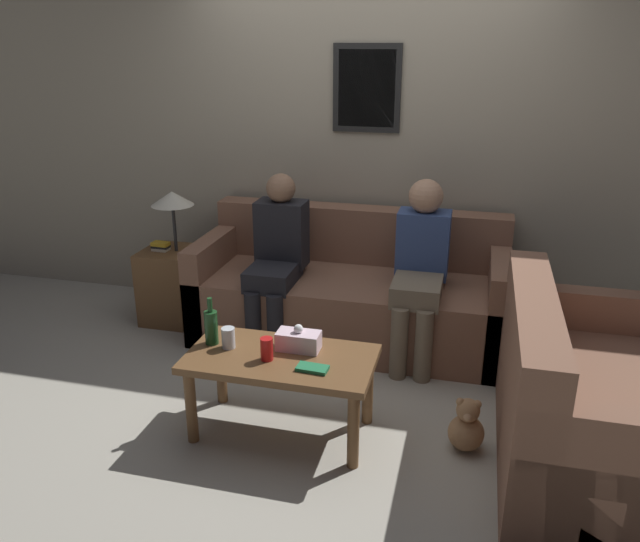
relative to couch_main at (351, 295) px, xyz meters
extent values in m
plane|color=#ADA899|center=(0.00, -0.52, -0.31)|extent=(16.00, 16.00, 0.00)
cube|color=#9E937F|center=(0.00, 0.48, 0.99)|extent=(9.00, 0.06, 2.60)
cube|color=black|center=(0.00, 0.44, 1.39)|extent=(0.48, 0.02, 0.60)
cube|color=silver|center=(0.00, 0.43, 1.39)|extent=(0.40, 0.01, 0.52)
cube|color=brown|center=(0.00, -0.05, -0.08)|extent=(2.15, 0.89, 0.48)
cube|color=brown|center=(0.00, 0.30, 0.36)|extent=(2.15, 0.20, 0.40)
cube|color=brown|center=(-1.00, -0.05, 0.04)|extent=(0.14, 0.89, 0.70)
cube|color=brown|center=(1.00, -0.05, 0.04)|extent=(0.14, 0.89, 0.70)
cube|color=brown|center=(1.47, -1.16, -0.08)|extent=(0.89, 1.43, 0.48)
cube|color=brown|center=(1.12, -1.16, 0.36)|extent=(0.20, 1.43, 0.40)
cube|color=brown|center=(1.47, -1.80, 0.04)|extent=(0.89, 0.14, 0.70)
cube|color=brown|center=(1.47, -0.51, 0.04)|extent=(0.89, 0.14, 0.70)
cube|color=brown|center=(-0.12, -1.26, 0.13)|extent=(0.99, 0.52, 0.04)
cylinder|color=brown|center=(-0.55, -1.46, -0.10)|extent=(0.06, 0.06, 0.42)
cylinder|color=brown|center=(0.32, -1.46, -0.10)|extent=(0.06, 0.06, 0.42)
cylinder|color=brown|center=(-0.55, -1.06, -0.10)|extent=(0.06, 0.06, 0.42)
cylinder|color=brown|center=(0.32, -1.06, -0.10)|extent=(0.06, 0.06, 0.42)
cube|color=brown|center=(-1.36, -0.07, -0.03)|extent=(0.42, 0.42, 0.56)
cylinder|color=#262628|center=(-1.30, -0.07, 0.43)|extent=(0.02, 0.02, 0.37)
cone|color=beige|center=(-1.30, -0.07, 0.64)|extent=(0.31, 0.31, 0.10)
cube|color=beige|center=(-1.42, -0.09, 0.26)|extent=(0.12, 0.09, 0.02)
cube|color=black|center=(-1.42, -0.09, 0.27)|extent=(0.13, 0.08, 0.02)
cube|color=gold|center=(-1.42, -0.09, 0.30)|extent=(0.13, 0.08, 0.03)
cylinder|color=#19421E|center=(-0.52, -1.22, 0.24)|extent=(0.07, 0.07, 0.19)
cylinder|color=#19421E|center=(-0.52, -1.22, 0.38)|extent=(0.03, 0.03, 0.08)
cylinder|color=silver|center=(-0.42, -1.24, 0.21)|extent=(0.07, 0.07, 0.11)
cube|color=#237547|center=(0.08, -1.36, 0.16)|extent=(0.16, 0.10, 0.02)
cylinder|color=red|center=(-0.17, -1.32, 0.21)|extent=(0.07, 0.07, 0.12)
cube|color=silver|center=(-0.05, -1.17, 0.20)|extent=(0.23, 0.12, 0.10)
sphere|color=white|center=(-0.05, -1.17, 0.27)|extent=(0.05, 0.05, 0.05)
cube|color=black|center=(-0.48, -0.29, 0.21)|extent=(0.31, 0.42, 0.14)
cylinder|color=black|center=(-0.55, -0.50, -0.08)|extent=(0.11, 0.11, 0.48)
cylinder|color=black|center=(-0.40, -0.50, -0.08)|extent=(0.11, 0.11, 0.48)
cube|color=black|center=(-0.48, -0.08, 0.44)|extent=(0.34, 0.22, 0.46)
sphere|color=#8C664C|center=(-0.48, -0.08, 0.76)|extent=(0.20, 0.20, 0.20)
cube|color=#756651|center=(0.49, -0.28, 0.21)|extent=(0.31, 0.47, 0.14)
cylinder|color=#756651|center=(0.42, -0.52, -0.08)|extent=(0.11, 0.11, 0.48)
cylinder|color=#756651|center=(0.57, -0.52, -0.08)|extent=(0.11, 0.11, 0.48)
cube|color=#33477A|center=(0.49, -0.05, 0.43)|extent=(0.34, 0.22, 0.45)
sphere|color=tan|center=(0.49, -0.05, 0.76)|extent=(0.22, 0.22, 0.22)
sphere|color=#A87A51|center=(0.86, -1.17, -0.22)|extent=(0.19, 0.19, 0.19)
sphere|color=#A87A51|center=(0.86, -1.17, -0.08)|extent=(0.12, 0.12, 0.12)
sphere|color=#A87A51|center=(0.82, -1.17, -0.04)|extent=(0.04, 0.04, 0.04)
sphere|color=#A87A51|center=(0.90, -1.17, -0.04)|extent=(0.04, 0.04, 0.04)
sphere|color=tan|center=(0.86, -1.22, -0.09)|extent=(0.05, 0.05, 0.05)
camera|label=1|loc=(0.80, -4.03, 1.70)|focal=35.00mm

